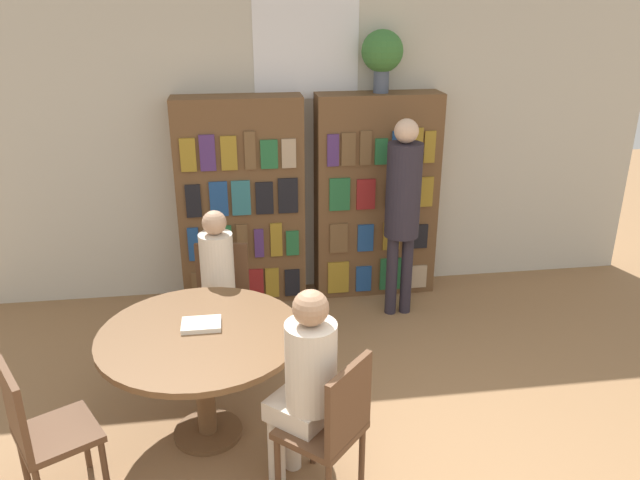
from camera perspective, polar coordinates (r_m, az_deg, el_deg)
wall_back at (r=5.66m, az=-1.25°, el=9.91°), size 6.40×0.07×3.00m
bookshelf_left at (r=5.58m, az=-7.20°, el=3.41°), size 1.10×0.34×1.86m
bookshelf_right at (r=5.73m, az=5.13°, el=3.98°), size 1.10×0.34×1.86m
flower_vase at (r=5.49m, az=5.71°, el=16.63°), size 0.35×0.35×0.52m
reading_table at (r=3.93m, az=-10.77°, el=-9.79°), size 1.24×1.24×0.75m
chair_near_camera at (r=3.77m, az=-24.17°, el=-15.46°), size 0.54×0.54×0.90m
chair_left_side at (r=4.82m, az=-8.95°, el=-5.15°), size 0.44×0.44×0.90m
chair_far_side at (r=3.49m, az=1.12°, el=-16.48°), size 0.57×0.57×0.90m
seated_reader_left at (r=4.58m, az=-9.37°, el=-4.03°), size 0.28×0.37×1.25m
seated_reader_right at (r=3.44m, az=-1.37°, el=-12.54°), size 0.42×0.42×1.26m
librarian_standing at (r=5.26m, az=7.59°, el=3.72°), size 0.29×0.56×1.73m
open_book_on_table at (r=3.92m, az=-10.79°, el=-7.60°), size 0.24×0.18×0.03m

